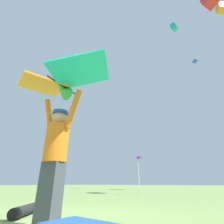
# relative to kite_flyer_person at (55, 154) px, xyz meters

# --- Properties ---
(ground_plane) EXTENTS (120.00, 120.00, 0.00)m
(ground_plane) POSITION_rel_kite_flyer_person_xyz_m (-0.22, 0.26, -0.94)
(ground_plane) COLOR #708E4C
(kite_flyer_person) EXTENTS (0.81, 0.38, 1.92)m
(kite_flyer_person) POSITION_rel_kite_flyer_person_xyz_m (0.00, 0.00, 0.00)
(kite_flyer_person) COLOR #424751
(kite_flyer_person) RESTS_ON ground
(held_stunt_kite) EXTENTS (1.95, 1.14, 0.42)m
(held_stunt_kite) POSITION_rel_kite_flyer_person_xyz_m (0.01, -0.08, 1.20)
(held_stunt_kite) COLOR black
(distant_kite_teal_mid_left) EXTENTS (0.87, 0.67, 1.15)m
(distant_kite_teal_mid_left) POSITION_rel_kite_flyer_person_xyz_m (-0.63, 15.57, 17.96)
(distant_kite_teal_mid_left) COLOR #19B2AD
(distant_kite_blue_low_right) EXTENTS (0.52, 0.53, 0.21)m
(distant_kite_blue_low_right) POSITION_rel_kite_flyer_person_xyz_m (0.79, 15.12, 11.53)
(distant_kite_blue_low_right) COLOR blue
(distant_kite_orange_overhead_distant) EXTENTS (1.08, 1.36, 1.47)m
(distant_kite_orange_overhead_distant) POSITION_rel_kite_flyer_person_xyz_m (4.48, 16.04, 17.83)
(distant_kite_orange_overhead_distant) COLOR orange
(distant_kite_red_high_left) EXTENTS (1.13, 1.40, 1.54)m
(distant_kite_red_high_left) POSITION_rel_kite_flyer_person_xyz_m (3.09, 9.06, 11.71)
(distant_kite_red_high_left) COLOR red
(spare_kite_bag) EXTENTS (0.73, 0.87, 0.18)m
(spare_kite_bag) POSITION_rel_kite_flyer_person_xyz_m (-1.17, 0.37, -0.85)
(spare_kite_bag) COLOR black
(spare_kite_bag) RESTS_ON ground
(marker_flag) EXTENTS (0.30, 0.24, 2.02)m
(marker_flag) POSITION_rel_kite_flyer_person_xyz_m (-2.29, 7.11, 0.81)
(marker_flag) COLOR silver
(marker_flag) RESTS_ON ground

